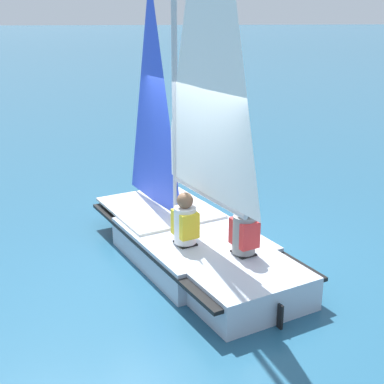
# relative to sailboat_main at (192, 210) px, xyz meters

# --- Properties ---
(ground_plane) EXTENTS (260.00, 260.00, 0.00)m
(ground_plane) POSITION_rel_sailboat_main_xyz_m (0.01, 0.00, -0.77)
(ground_plane) COLOR #235675
(sailboat_main) EXTENTS (4.17, 2.97, 5.83)m
(sailboat_main) POSITION_rel_sailboat_main_xyz_m (0.00, 0.00, 0.00)
(sailboat_main) COLOR #B2BCCC
(sailboat_main) RESTS_ON ground_plane
(sailor_helm) EXTENTS (0.41, 0.39, 1.16)m
(sailor_helm) POSITION_rel_sailboat_main_xyz_m (-0.39, 0.14, -0.15)
(sailor_helm) COLOR black
(sailor_helm) RESTS_ON ground_plane
(sailor_crew) EXTENTS (0.41, 0.39, 1.16)m
(sailor_crew) POSITION_rel_sailboat_main_xyz_m (-0.78, -0.58, -0.14)
(sailor_crew) COLOR black
(sailor_crew) RESTS_ON ground_plane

